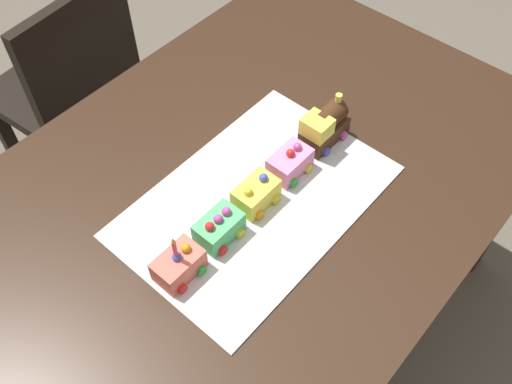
# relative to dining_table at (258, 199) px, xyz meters

# --- Properties ---
(ground_plane) EXTENTS (8.00, 8.00, 0.00)m
(ground_plane) POSITION_rel_dining_table_xyz_m (0.00, 0.00, -0.63)
(ground_plane) COLOR #6B6054
(dining_table) EXTENTS (1.40, 1.00, 0.74)m
(dining_table) POSITION_rel_dining_table_xyz_m (0.00, 0.00, 0.00)
(dining_table) COLOR #382316
(dining_table) RESTS_ON ground
(chair) EXTENTS (0.44, 0.44, 0.86)m
(chair) POSITION_rel_dining_table_xyz_m (-0.02, -0.83, -0.16)
(chair) COLOR black
(chair) RESTS_ON ground
(cake_board) EXTENTS (0.60, 0.40, 0.00)m
(cake_board) POSITION_rel_dining_table_xyz_m (0.07, 0.05, 0.11)
(cake_board) COLOR silver
(cake_board) RESTS_ON dining_table
(cake_locomotive) EXTENTS (0.14, 0.08, 0.12)m
(cake_locomotive) POSITION_rel_dining_table_xyz_m (-0.17, 0.06, 0.16)
(cake_locomotive) COLOR #472816
(cake_locomotive) RESTS_ON cake_board
(cake_car_flatbed_bubblegum) EXTENTS (0.10, 0.08, 0.07)m
(cake_car_flatbed_bubblegum) POSITION_rel_dining_table_xyz_m (-0.05, 0.06, 0.14)
(cake_car_flatbed_bubblegum) COLOR pink
(cake_car_flatbed_bubblegum) RESTS_ON cake_board
(cake_car_caboose_lemon) EXTENTS (0.10, 0.08, 0.07)m
(cake_car_caboose_lemon) POSITION_rel_dining_table_xyz_m (0.07, 0.06, 0.14)
(cake_car_caboose_lemon) COLOR #F4E04C
(cake_car_caboose_lemon) RESTS_ON cake_board
(cake_car_tanker_mint_green) EXTENTS (0.10, 0.08, 0.07)m
(cake_car_tanker_mint_green) POSITION_rel_dining_table_xyz_m (0.19, 0.06, 0.14)
(cake_car_tanker_mint_green) COLOR #59CC7A
(cake_car_tanker_mint_green) RESTS_ON cake_board
(cake_car_hopper_coral) EXTENTS (0.10, 0.08, 0.07)m
(cake_car_hopper_coral) POSITION_rel_dining_table_xyz_m (0.31, 0.06, 0.14)
(cake_car_hopper_coral) COLOR #F27260
(cake_car_hopper_coral) RESTS_ON cake_board
(birthday_candle) EXTENTS (0.01, 0.01, 0.06)m
(birthday_candle) POSITION_rel_dining_table_xyz_m (0.31, 0.06, 0.21)
(birthday_candle) COLOR #F24C59
(birthday_candle) RESTS_ON cake_car_hopper_coral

